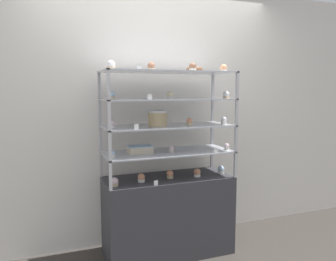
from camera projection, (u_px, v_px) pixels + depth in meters
ground_plane at (168, 252)px, 3.14m from camera, size 20.00×20.00×0.00m
back_wall at (155, 115)px, 3.34m from camera, size 8.00×0.05×2.60m
display_base at (168, 215)px, 3.09m from camera, size 1.18×0.48×0.74m
display_riser_lower at (168, 153)px, 3.02m from camera, size 1.18×0.48×0.24m
display_riser_middle at (168, 127)px, 2.99m from camera, size 1.18×0.48×0.24m
display_riser_upper at (168, 100)px, 2.96m from camera, size 1.18×0.48×0.24m
display_riser_top at (168, 73)px, 2.94m from camera, size 1.18×0.48×0.24m
layer_cake_centerpiece at (158, 118)px, 2.95m from camera, size 0.18×0.18×0.14m
sheet_cake_frosted at (140, 149)px, 2.95m from camera, size 0.21×0.16×0.07m
cupcake_0 at (115, 182)px, 2.75m from camera, size 0.06×0.06×0.08m
cupcake_1 at (141, 178)px, 2.88m from camera, size 0.06×0.06×0.08m
cupcake_2 at (170, 174)px, 3.00m from camera, size 0.06×0.06×0.08m
cupcake_3 at (197, 173)px, 3.06m from camera, size 0.06×0.06×0.08m
cupcake_4 at (221, 170)px, 3.18m from camera, size 0.06×0.06×0.08m
price_tag_0 at (156, 183)px, 2.77m from camera, size 0.04×0.00×0.04m
cupcake_5 at (112, 154)px, 2.73m from camera, size 0.05×0.05×0.06m
cupcake_6 at (172, 150)px, 2.95m from camera, size 0.05×0.05×0.06m
cupcake_7 at (227, 147)px, 3.10m from camera, size 0.05×0.05×0.06m
price_tag_1 at (216, 151)px, 2.94m from camera, size 0.04×0.00×0.04m
cupcake_8 at (112, 124)px, 2.74m from camera, size 0.05×0.05×0.07m
cupcake_9 at (189, 122)px, 2.97m from camera, size 0.05×0.05×0.07m
cupcake_10 at (224, 120)px, 3.10m from camera, size 0.05×0.05×0.07m
price_tag_2 at (136, 127)px, 2.66m from camera, size 0.04×0.00×0.04m
cupcake_11 at (112, 95)px, 2.74m from camera, size 0.06×0.06×0.07m
cupcake_12 at (170, 95)px, 2.93m from camera, size 0.06×0.06×0.07m
cupcake_13 at (226, 95)px, 3.03m from camera, size 0.06×0.06×0.07m
price_tag_3 at (150, 97)px, 2.67m from camera, size 0.04×0.00×0.04m
cupcake_14 at (111, 65)px, 2.65m from camera, size 0.07×0.07×0.07m
cupcake_15 at (151, 67)px, 2.83m from camera, size 0.07×0.07×0.07m
cupcake_16 at (193, 67)px, 2.88m from camera, size 0.07×0.07×0.07m
cupcake_17 at (224, 68)px, 3.04m from camera, size 0.07×0.07×0.07m
price_tag_4 at (139, 66)px, 2.61m from camera, size 0.04×0.00×0.04m
donut_glazed at (194, 69)px, 2.98m from camera, size 0.15×0.15×0.04m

